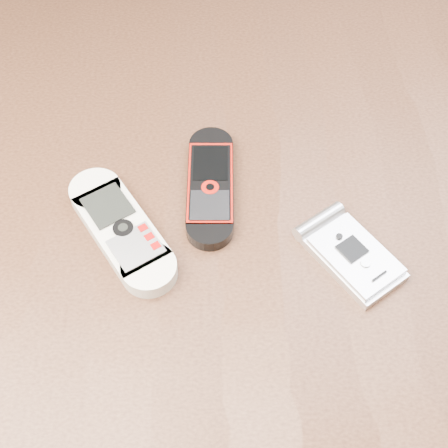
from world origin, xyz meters
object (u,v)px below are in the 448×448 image
at_px(nokia_white, 121,229).
at_px(nokia_black_red, 210,185).
at_px(table, 219,286).
at_px(motorola_razr, 353,255).

bearing_deg(nokia_white, nokia_black_red, -0.35).
xyz_separation_m(table, motorola_razr, (0.12, -0.04, 0.11)).
height_order(table, nokia_black_red, nokia_black_red).
height_order(nokia_black_red, motorola_razr, motorola_razr).
distance_m(nokia_white, motorola_razr, 0.21).
xyz_separation_m(table, nokia_white, (-0.09, -0.00, 0.11)).
distance_m(nokia_white, nokia_black_red, 0.10).
xyz_separation_m(table, nokia_black_red, (-0.01, 0.05, 0.11)).
height_order(nokia_white, motorola_razr, nokia_white).
distance_m(nokia_black_red, motorola_razr, 0.15).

